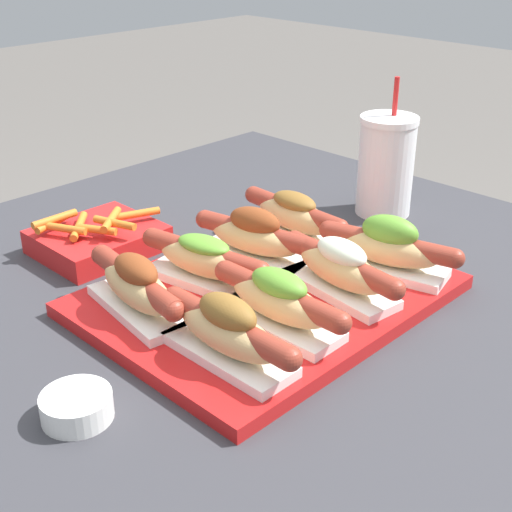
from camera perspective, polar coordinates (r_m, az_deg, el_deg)
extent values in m
cube|color=#333338|center=(1.17, -2.21, -18.47)|extent=(1.10, 0.98, 0.74)
cube|color=red|center=(0.91, 0.90, -3.16)|extent=(0.43, 0.34, 0.02)
cube|color=white|center=(0.77, -2.22, -7.85)|extent=(0.06, 0.16, 0.01)
ellipsoid|color=tan|center=(0.75, -2.25, -6.08)|extent=(0.05, 0.14, 0.04)
cylinder|color=maroon|center=(0.75, -2.26, -5.62)|extent=(0.03, 0.17, 0.03)
sphere|color=maroon|center=(0.70, 2.73, -8.23)|extent=(0.03, 0.03, 0.03)
sphere|color=maroon|center=(0.81, -6.54, -3.33)|extent=(0.03, 0.03, 0.03)
ellipsoid|color=brown|center=(0.74, -2.28, -4.52)|extent=(0.04, 0.08, 0.04)
cube|color=white|center=(0.83, 1.81, -5.28)|extent=(0.06, 0.16, 0.01)
ellipsoid|color=tan|center=(0.81, 1.84, -3.59)|extent=(0.05, 0.14, 0.04)
cylinder|color=maroon|center=(0.81, 1.85, -3.15)|extent=(0.03, 0.17, 0.03)
sphere|color=maroon|center=(0.76, 6.75, -5.34)|extent=(0.03, 0.03, 0.03)
sphere|color=maroon|center=(0.86, -2.47, -1.20)|extent=(0.03, 0.03, 0.03)
ellipsoid|color=#5B992D|center=(0.80, 1.86, -2.20)|extent=(0.04, 0.08, 0.03)
cube|color=white|center=(0.90, 6.71, -2.58)|extent=(0.08, 0.16, 0.01)
ellipsoid|color=tan|center=(0.89, 6.80, -0.99)|extent=(0.06, 0.14, 0.04)
cylinder|color=maroon|center=(0.89, 6.83, -0.58)|extent=(0.05, 0.18, 0.03)
sphere|color=maroon|center=(0.83, 11.05, -2.67)|extent=(0.03, 0.03, 0.03)
sphere|color=maroon|center=(0.94, 3.10, 1.27)|extent=(0.03, 0.03, 0.03)
ellipsoid|color=silver|center=(0.88, 6.88, 0.32)|extent=(0.05, 0.08, 0.03)
cube|color=white|center=(0.96, 10.42, -0.91)|extent=(0.10, 0.17, 0.01)
ellipsoid|color=tan|center=(0.95, 10.55, 0.59)|extent=(0.08, 0.15, 0.04)
cylinder|color=maroon|center=(0.95, 10.59, 0.98)|extent=(0.07, 0.18, 0.03)
sphere|color=maroon|center=(0.93, 15.61, -0.20)|extent=(0.03, 0.03, 0.03)
sphere|color=maroon|center=(0.98, 5.82, 2.10)|extent=(0.03, 0.03, 0.03)
ellipsoid|color=#5B992D|center=(0.94, 10.68, 1.99)|extent=(0.06, 0.08, 0.04)
cube|color=white|center=(0.87, -9.49, -4.00)|extent=(0.08, 0.16, 0.01)
ellipsoid|color=tan|center=(0.85, -9.63, -2.37)|extent=(0.07, 0.14, 0.04)
cylinder|color=maroon|center=(0.85, -9.66, -1.95)|extent=(0.05, 0.18, 0.03)
sphere|color=maroon|center=(0.78, -6.61, -4.34)|extent=(0.03, 0.03, 0.03)
sphere|color=maroon|center=(0.92, -12.25, 0.09)|extent=(0.03, 0.03, 0.03)
ellipsoid|color=brown|center=(0.84, -9.74, -1.00)|extent=(0.05, 0.08, 0.03)
cube|color=white|center=(0.92, -4.14, -1.77)|extent=(0.09, 0.17, 0.01)
ellipsoid|color=tan|center=(0.91, -4.20, -0.21)|extent=(0.07, 0.14, 0.04)
cylinder|color=maroon|center=(0.91, -4.21, 0.19)|extent=(0.06, 0.18, 0.03)
sphere|color=maroon|center=(0.86, 0.35, -1.24)|extent=(0.03, 0.03, 0.03)
sphere|color=maroon|center=(0.96, -8.30, 1.48)|extent=(0.03, 0.03, 0.03)
ellipsoid|color=#5B992D|center=(0.90, -4.24, 0.93)|extent=(0.05, 0.08, 0.02)
cube|color=white|center=(0.98, 0.03, -0.04)|extent=(0.09, 0.17, 0.01)
ellipsoid|color=tan|center=(0.96, 0.03, 1.45)|extent=(0.07, 0.14, 0.04)
cylinder|color=maroon|center=(0.96, 0.03, 1.84)|extent=(0.06, 0.18, 0.03)
sphere|color=maroon|center=(0.92, 4.57, 0.61)|extent=(0.03, 0.03, 0.03)
sphere|color=maroon|center=(1.01, -4.11, 2.95)|extent=(0.03, 0.03, 0.03)
ellipsoid|color=brown|center=(0.95, 0.03, 2.77)|extent=(0.05, 0.08, 0.04)
cube|color=white|center=(1.05, 3.04, 1.88)|extent=(0.07, 0.16, 0.01)
ellipsoid|color=tan|center=(1.04, 3.07, 3.29)|extent=(0.05, 0.14, 0.04)
cylinder|color=maroon|center=(1.04, 3.08, 3.66)|extent=(0.03, 0.18, 0.03)
sphere|color=maroon|center=(0.98, 6.72, 2.22)|extent=(0.03, 0.03, 0.03)
sphere|color=maroon|center=(1.09, -0.20, 4.93)|extent=(0.03, 0.03, 0.03)
ellipsoid|color=brown|center=(1.03, 3.10, 4.38)|extent=(0.04, 0.08, 0.03)
cylinder|color=white|center=(0.74, -14.15, -11.59)|extent=(0.07, 0.07, 0.03)
cylinder|color=beige|center=(0.73, -14.22, -11.05)|extent=(0.06, 0.06, 0.01)
cylinder|color=white|center=(1.18, 10.36, 6.86)|extent=(0.09, 0.09, 0.15)
cylinder|color=white|center=(1.15, 10.69, 10.65)|extent=(0.09, 0.09, 0.01)
cylinder|color=red|center=(1.15, 11.15, 12.42)|extent=(0.01, 0.01, 0.06)
cube|color=red|center=(1.07, -12.53, 1.28)|extent=(0.17, 0.14, 0.03)
cylinder|color=orange|center=(1.02, -12.62, 2.07)|extent=(0.04, 0.06, 0.01)
cylinder|color=orange|center=(1.04, -11.52, 2.87)|extent=(0.06, 0.06, 0.01)
cylinder|color=orange|center=(1.06, -15.81, 2.87)|extent=(0.07, 0.01, 0.01)
cylinder|color=orange|center=(1.07, -15.90, 2.61)|extent=(0.07, 0.03, 0.01)
cylinder|color=orange|center=(1.06, -9.86, 3.24)|extent=(0.07, 0.04, 0.01)
cylinder|color=orange|center=(1.05, -13.99, 2.33)|extent=(0.07, 0.07, 0.01)
cylinder|color=orange|center=(1.04, -15.17, 2.16)|extent=(0.04, 0.07, 0.01)
cylinder|color=orange|center=(1.02, -11.24, 2.61)|extent=(0.03, 0.07, 0.01)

